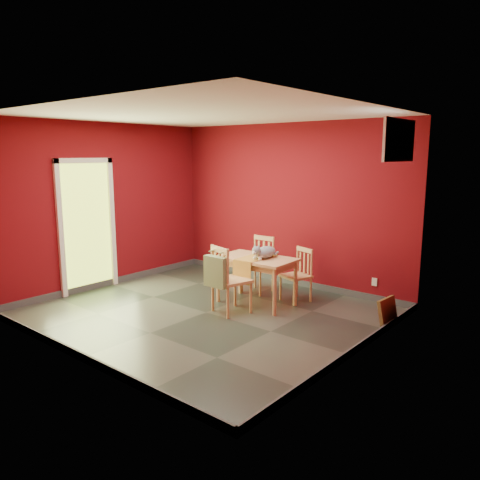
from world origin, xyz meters
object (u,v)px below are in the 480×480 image
Objects in this scene: chair_near at (229,279)px; picture_frame at (388,313)px; chair_far_left at (259,264)px; chair_far_right at (298,274)px; tote_bag at (216,272)px; dining_table at (256,263)px; cat at (265,250)px.

chair_near is 2.44× the size of picture_frame.
chair_far_left is 0.75m from chair_far_right.
chair_near is at bearing 80.18° from tote_bag.
chair_near is at bearing -94.71° from dining_table.
picture_frame is at bearing -6.06° from chair_far_left.
chair_far_left is 0.93× the size of chair_near.
picture_frame is at bearing 24.17° from chair_near.
picture_frame is (1.50, -0.21, -0.22)m from chair_far_right.
tote_bag is 2.29m from picture_frame.
chair_far_right is at bearing 171.85° from picture_frame.
chair_far_right is at bearing 70.05° from tote_bag.
picture_frame is at bearing 9.23° from dining_table.
chair_far_right is (0.39, 0.52, -0.20)m from dining_table.
chair_far_right is 1.53m from picture_frame.
tote_bag is at bearing -109.95° from chair_far_right.
dining_table is 0.68m from chair_far_right.
cat is at bearing -45.52° from chair_far_left.
tote_bag is at bearing -92.48° from cat.
cat is at bearing -171.60° from picture_frame.
chair_far_left is 2.28× the size of picture_frame.
chair_near is (-0.05, -0.56, -0.13)m from dining_table.
tote_bag reaches higher than picture_frame.
chair_near is 2.14m from picture_frame.
cat is at bearing 74.20° from chair_near.
chair_far_left is at bearing 106.04° from chair_near.
chair_near is at bearing -155.83° from picture_frame.
chair_far_right reaches higher than dining_table.
tote_bag is at bearing -99.82° from chair_near.
dining_table is 0.68m from chair_far_left.
chair_near is at bearing -94.04° from cat.
chair_near is at bearing -111.89° from chair_far_right.
tote_bag is 1.26× the size of picture_frame.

